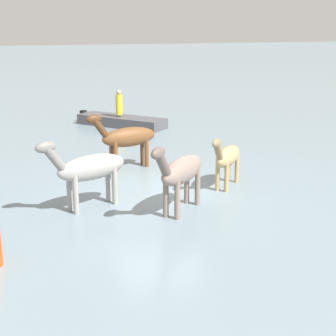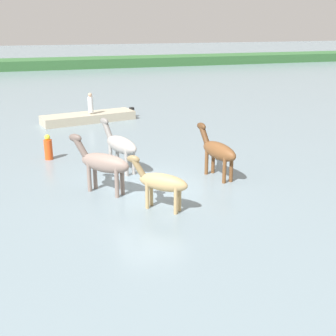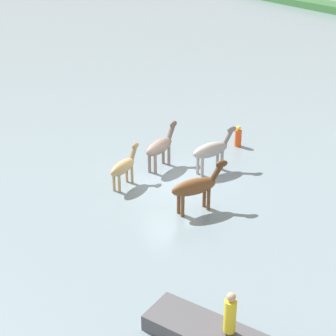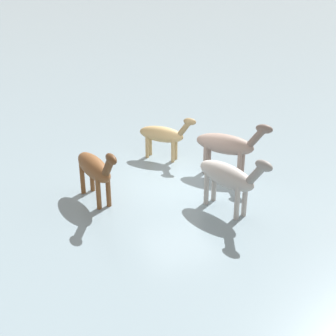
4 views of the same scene
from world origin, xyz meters
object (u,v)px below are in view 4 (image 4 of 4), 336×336
(horse_gray_outer, at_px, (95,168))
(horse_dark_mare, at_px, (163,135))
(horse_pinto_flank, at_px, (227,145))
(horse_rear_stallion, at_px, (229,177))

(horse_gray_outer, distance_m, horse_dark_mare, 3.81)
(horse_dark_mare, height_order, horse_pinto_flank, horse_pinto_flank)
(horse_rear_stallion, bearing_deg, horse_pinto_flank, 133.41)
(horse_dark_mare, bearing_deg, horse_gray_outer, -98.59)
(horse_pinto_flank, bearing_deg, horse_gray_outer, -129.51)
(horse_gray_outer, distance_m, horse_pinto_flank, 4.56)
(horse_gray_outer, relative_size, horse_rear_stallion, 1.00)
(horse_pinto_flank, bearing_deg, horse_rear_stallion, -68.92)
(horse_dark_mare, bearing_deg, horse_rear_stallion, -40.23)
(horse_dark_mare, relative_size, horse_rear_stallion, 0.71)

